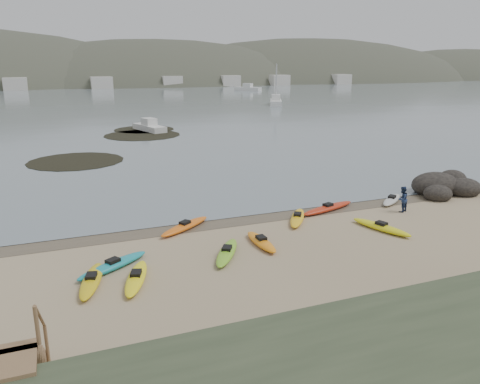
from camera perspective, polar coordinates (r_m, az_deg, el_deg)
name	(u,v)px	position (r m, az deg, el deg)	size (l,w,h in m)	color
ground	(240,217)	(26.81, 0.00, -3.09)	(600.00, 600.00, 0.00)	tan
wet_sand	(242,219)	(26.54, 0.24, -3.27)	(60.00, 60.00, 0.00)	brown
water	(66,77)	(323.88, -20.46, 13.02)	(1200.00, 1200.00, 0.00)	slate
stairs	(12,361)	(14.25, -26.07, -17.97)	(1.50, 2.70, 2.10)	olive
kayaks	(254,235)	(23.61, 1.74, -5.29)	(20.79, 8.35, 0.34)	teal
person_east	(402,199)	(29.17, 19.18, -0.84)	(0.75, 0.59, 1.55)	navy
rock_cluster	(444,189)	(34.72, 23.64, 0.31)	(5.18, 3.79, 1.70)	black
kelp_mats	(126,140)	(55.24, -13.74, 6.17)	(17.55, 26.49, 0.04)	black
moored_boats	(136,101)	(103.89, -12.55, 10.72)	(85.31, 87.00, 1.27)	silver
far_hills	(166,117)	(224.33, -9.01, 9.02)	(550.00, 135.00, 80.00)	#384235
far_town	(99,83)	(169.46, -16.77, 12.62)	(199.00, 5.00, 4.00)	beige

